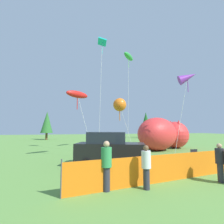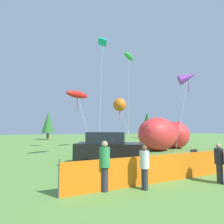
{
  "view_description": "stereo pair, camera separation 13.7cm",
  "coord_description": "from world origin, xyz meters",
  "px_view_note": "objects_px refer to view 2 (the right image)",
  "views": [
    {
      "loc": [
        -4.77,
        -9.85,
        2.39
      ],
      "look_at": [
        -0.84,
        4.36,
        3.75
      ],
      "focal_mm": 28.0,
      "sensor_mm": 36.0,
      "label": 1
    },
    {
      "loc": [
        -4.64,
        -9.88,
        2.39
      ],
      "look_at": [
        -0.84,
        4.36,
        3.75
      ],
      "focal_mm": 28.0,
      "sensor_mm": 36.0,
      "label": 2
    }
  ],
  "objects_px": {
    "kite_teal_diamond": "(102,44)",
    "kite_purple_delta": "(188,77)",
    "parked_car": "(109,149)",
    "spectator_in_white_shirt": "(144,165)",
    "kite_red_lizard": "(77,95)",
    "spectator_in_black_shirt": "(219,161)",
    "inflatable_cat": "(164,135)",
    "folding_chair": "(196,156)",
    "kite_green_fish": "(129,57)",
    "kite_orange_flower": "(120,105)",
    "spectator_in_yellow_shirt": "(104,163)"
  },
  "relations": [
    {
      "from": "spectator_in_black_shirt",
      "to": "kite_purple_delta",
      "type": "bearing_deg",
      "value": 60.05
    },
    {
      "from": "parked_car",
      "to": "kite_orange_flower",
      "type": "xyz_separation_m",
      "value": [
        1.5,
        2.51,
        3.24
      ]
    },
    {
      "from": "folding_chair",
      "to": "spectator_in_black_shirt",
      "type": "distance_m",
      "value": 4.09
    },
    {
      "from": "spectator_in_black_shirt",
      "to": "kite_teal_diamond",
      "type": "distance_m",
      "value": 15.52
    },
    {
      "from": "spectator_in_white_shirt",
      "to": "kite_teal_diamond",
      "type": "bearing_deg",
      "value": 87.12
    },
    {
      "from": "kite_red_lizard",
      "to": "folding_chair",
      "type": "bearing_deg",
      "value": -33.39
    },
    {
      "from": "parked_car",
      "to": "kite_teal_diamond",
      "type": "distance_m",
      "value": 12.24
    },
    {
      "from": "inflatable_cat",
      "to": "kite_orange_flower",
      "type": "xyz_separation_m",
      "value": [
        -6.38,
        -3.97,
        2.65
      ]
    },
    {
      "from": "kite_red_lizard",
      "to": "kite_orange_flower",
      "type": "bearing_deg",
      "value": -25.4
    },
    {
      "from": "kite_orange_flower",
      "to": "parked_car",
      "type": "bearing_deg",
      "value": -120.94
    },
    {
      "from": "kite_teal_diamond",
      "to": "kite_orange_flower",
      "type": "xyz_separation_m",
      "value": [
        0.61,
        -4.1,
        -7.02
      ]
    },
    {
      "from": "spectator_in_white_shirt",
      "to": "folding_chair",
      "type": "bearing_deg",
      "value": 33.31
    },
    {
      "from": "spectator_in_yellow_shirt",
      "to": "kite_red_lizard",
      "type": "height_order",
      "value": "kite_red_lizard"
    },
    {
      "from": "inflatable_cat",
      "to": "spectator_in_yellow_shirt",
      "type": "bearing_deg",
      "value": -155.04
    },
    {
      "from": "kite_green_fish",
      "to": "kite_purple_delta",
      "type": "distance_m",
      "value": 7.55
    },
    {
      "from": "folding_chair",
      "to": "kite_orange_flower",
      "type": "distance_m",
      "value": 6.6
    },
    {
      "from": "kite_teal_diamond",
      "to": "kite_purple_delta",
      "type": "distance_m",
      "value": 9.38
    },
    {
      "from": "inflatable_cat",
      "to": "spectator_in_yellow_shirt",
      "type": "relative_size",
      "value": 4.14
    },
    {
      "from": "spectator_in_black_shirt",
      "to": "inflatable_cat",
      "type": "bearing_deg",
      "value": 70.14
    },
    {
      "from": "inflatable_cat",
      "to": "kite_purple_delta",
      "type": "relative_size",
      "value": 1.04
    },
    {
      "from": "inflatable_cat",
      "to": "kite_purple_delta",
      "type": "bearing_deg",
      "value": -118.99
    },
    {
      "from": "spectator_in_white_shirt",
      "to": "kite_green_fish",
      "type": "height_order",
      "value": "kite_green_fish"
    },
    {
      "from": "kite_purple_delta",
      "to": "kite_orange_flower",
      "type": "height_order",
      "value": "kite_purple_delta"
    },
    {
      "from": "spectator_in_black_shirt",
      "to": "kite_green_fish",
      "type": "relative_size",
      "value": 0.15
    },
    {
      "from": "parked_car",
      "to": "folding_chair",
      "type": "bearing_deg",
      "value": 12.28
    },
    {
      "from": "folding_chair",
      "to": "spectator_in_black_shirt",
      "type": "height_order",
      "value": "spectator_in_black_shirt"
    },
    {
      "from": "parked_car",
      "to": "inflatable_cat",
      "type": "height_order",
      "value": "inflatable_cat"
    },
    {
      "from": "spectator_in_black_shirt",
      "to": "kite_teal_diamond",
      "type": "height_order",
      "value": "kite_teal_diamond"
    },
    {
      "from": "kite_purple_delta",
      "to": "parked_car",
      "type": "bearing_deg",
      "value": -167.0
    },
    {
      "from": "inflatable_cat",
      "to": "kite_orange_flower",
      "type": "distance_m",
      "value": 7.97
    },
    {
      "from": "kite_teal_diamond",
      "to": "kite_purple_delta",
      "type": "height_order",
      "value": "kite_teal_diamond"
    },
    {
      "from": "folding_chair",
      "to": "spectator_in_white_shirt",
      "type": "distance_m",
      "value": 6.49
    },
    {
      "from": "parked_car",
      "to": "spectator_in_black_shirt",
      "type": "relative_size",
      "value": 2.73
    },
    {
      "from": "folding_chair",
      "to": "kite_green_fish",
      "type": "bearing_deg",
      "value": -168.12
    },
    {
      "from": "folding_chair",
      "to": "kite_red_lizard",
      "type": "distance_m",
      "value": 10.18
    },
    {
      "from": "inflatable_cat",
      "to": "kite_red_lizard",
      "type": "distance_m",
      "value": 10.61
    },
    {
      "from": "spectator_in_yellow_shirt",
      "to": "kite_purple_delta",
      "type": "distance_m",
      "value": 12.07
    },
    {
      "from": "spectator_in_white_shirt",
      "to": "kite_red_lizard",
      "type": "xyz_separation_m",
      "value": [
        -2.12,
        8.53,
        4.31
      ]
    },
    {
      "from": "kite_green_fish",
      "to": "folding_chair",
      "type": "bearing_deg",
      "value": -79.34
    },
    {
      "from": "parked_car",
      "to": "kite_teal_diamond",
      "type": "relative_size",
      "value": 0.39
    },
    {
      "from": "spectator_in_black_shirt",
      "to": "spectator_in_yellow_shirt",
      "type": "bearing_deg",
      "value": 176.54
    },
    {
      "from": "kite_red_lizard",
      "to": "kite_green_fish",
      "type": "bearing_deg",
      "value": 28.82
    },
    {
      "from": "spectator_in_black_shirt",
      "to": "kite_orange_flower",
      "type": "distance_m",
      "value": 8.16
    },
    {
      "from": "spectator_in_yellow_shirt",
      "to": "kite_purple_delta",
      "type": "height_order",
      "value": "kite_purple_delta"
    },
    {
      "from": "spectator_in_black_shirt",
      "to": "kite_purple_delta",
      "type": "relative_size",
      "value": 0.23
    },
    {
      "from": "inflatable_cat",
      "to": "kite_red_lizard",
      "type": "bearing_deg",
      "value": 169.37
    },
    {
      "from": "kite_red_lizard",
      "to": "kite_orange_flower",
      "type": "relative_size",
      "value": 1.15
    },
    {
      "from": "parked_car",
      "to": "kite_green_fish",
      "type": "height_order",
      "value": "kite_green_fish"
    },
    {
      "from": "kite_green_fish",
      "to": "kite_teal_diamond",
      "type": "bearing_deg",
      "value": -167.11
    },
    {
      "from": "folding_chair",
      "to": "parked_car",
      "type": "bearing_deg",
      "value": -97.66
    }
  ]
}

